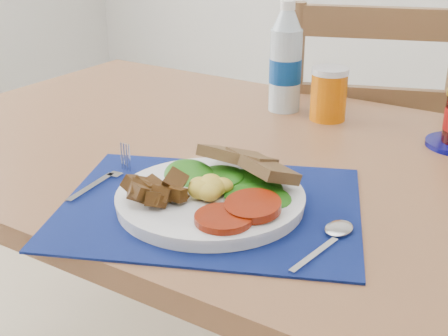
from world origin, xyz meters
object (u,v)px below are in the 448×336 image
breakfast_plate (206,194)px  water_bottle (286,63)px  chair_far (366,139)px  juice_glass (329,95)px

breakfast_plate → water_bottle: water_bottle is taller
chair_far → juice_glass: 0.39m
breakfast_plate → juice_glass: juice_glass is taller
chair_far → juice_glass: size_ratio=10.73×
chair_far → juice_glass: (0.02, -0.33, 0.21)m
water_bottle → juice_glass: (0.11, -0.01, -0.06)m
breakfast_plate → juice_glass: 0.51m
chair_far → water_bottle: (-0.09, -0.32, 0.27)m
juice_glass → water_bottle: bearing=175.6°
chair_far → juice_glass: bearing=73.2°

